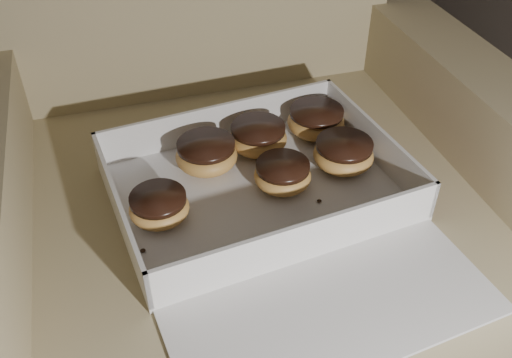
% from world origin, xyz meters
% --- Properties ---
extents(armchair, '(0.87, 0.73, 0.90)m').
position_xyz_m(armchair, '(0.88, 0.40, 0.28)').
color(armchair, tan).
rests_on(armchair, floor).
extents(bakery_box, '(0.46, 0.52, 0.07)m').
position_xyz_m(bakery_box, '(0.89, 0.26, 0.42)').
color(bakery_box, silver).
rests_on(bakery_box, armchair).
extents(donut_a, '(0.08, 0.08, 0.04)m').
position_xyz_m(donut_a, '(0.92, 0.29, 0.44)').
color(donut_a, '#BD9242').
rests_on(donut_a, bakery_box).
extents(donut_b, '(0.09, 0.09, 0.05)m').
position_xyz_m(donut_b, '(1.02, 0.41, 0.44)').
color(donut_b, '#BD9242').
rests_on(donut_b, bakery_box).
extents(donut_c, '(0.09, 0.09, 0.05)m').
position_xyz_m(donut_c, '(0.83, 0.37, 0.44)').
color(donut_c, '#BD9242').
rests_on(donut_c, bakery_box).
extents(donut_d, '(0.09, 0.09, 0.05)m').
position_xyz_m(donut_d, '(0.92, 0.39, 0.44)').
color(donut_d, '#BD9242').
rests_on(donut_d, bakery_box).
extents(donut_e, '(0.09, 0.09, 0.05)m').
position_xyz_m(donut_e, '(1.03, 0.31, 0.44)').
color(donut_e, '#BD9242').
rests_on(donut_e, bakery_box).
extents(donut_f, '(0.08, 0.08, 0.04)m').
position_xyz_m(donut_f, '(0.74, 0.28, 0.43)').
color(donut_f, '#BD9242').
rests_on(donut_f, bakery_box).
extents(crumb_a, '(0.01, 0.01, 0.00)m').
position_xyz_m(crumb_a, '(0.71, 0.22, 0.41)').
color(crumb_a, black).
rests_on(crumb_a, bakery_box).
extents(crumb_b, '(0.01, 0.01, 0.00)m').
position_xyz_m(crumb_b, '(0.96, 0.24, 0.41)').
color(crumb_b, black).
rests_on(crumb_b, bakery_box).
extents(crumb_c, '(0.01, 0.01, 0.00)m').
position_xyz_m(crumb_c, '(1.07, 0.30, 0.41)').
color(crumb_c, black).
rests_on(crumb_c, bakery_box).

